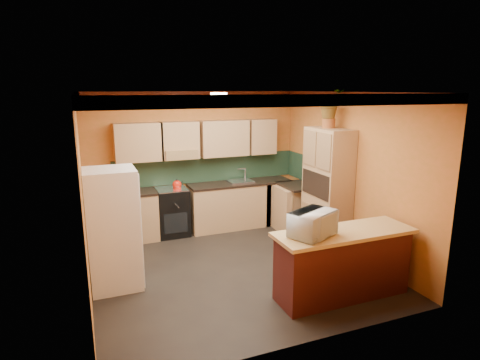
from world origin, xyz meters
The scene contains 15 objects.
room_shell centered at (0.02, 0.28, 2.09)m, with size 4.24×4.24×2.72m.
base_cabinets_back centered at (0.07, 1.80, 0.44)m, with size 3.65×0.60×0.88m, color tan.
countertop_back centered at (0.07, 1.80, 0.90)m, with size 3.65×0.62×0.04m, color black.
stove centered at (-0.56, 1.80, 0.46)m, with size 0.58×0.58×0.91m, color black.
kettle centered at (-0.46, 1.75, 1.00)m, with size 0.17×0.17×0.18m, color red, non-canonical shape.
sink centered at (0.84, 1.80, 0.94)m, with size 0.48×0.40×0.03m, color silver.
base_cabinets_right centered at (1.80, 1.16, 0.44)m, with size 0.60×0.80×0.88m, color tan.
countertop_right centered at (1.80, 1.16, 0.90)m, with size 0.62×0.80×0.04m, color black.
fridge centered at (-1.75, 0.06, 0.85)m, with size 0.68×0.66×1.70m, color white.
pantry centered at (1.85, 0.24, 1.05)m, with size 0.48×0.90×2.10m, color tan.
fern_pot centered at (1.85, 0.29, 2.18)m, with size 0.22×0.22×0.16m, color brown.
fern centered at (1.85, 0.29, 2.50)m, with size 0.43×0.37×0.48m, color tan.
breakfast_bar centered at (1.05, -1.37, 0.44)m, with size 1.80×0.55×0.88m, color #471B10.
bar_top centered at (1.05, -1.37, 0.91)m, with size 1.90×0.65×0.05m, color #DBBB6A.
microwave centered at (0.56, -1.37, 1.09)m, with size 0.59×0.40×0.32m, color white.
Camera 1 is at (-2.05, -5.48, 2.75)m, focal length 30.00 mm.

